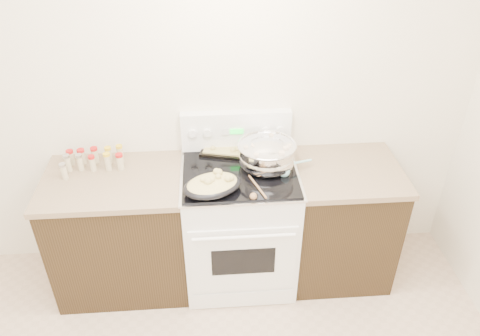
{
  "coord_description": "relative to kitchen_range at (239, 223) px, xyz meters",
  "views": [
    {
      "loc": [
        0.16,
        -1.11,
        2.67
      ],
      "look_at": [
        0.35,
        1.37,
        1.0
      ],
      "focal_mm": 35.0,
      "sensor_mm": 36.0,
      "label": 1
    }
  ],
  "objects": [
    {
      "name": "baking_sheet",
      "position": [
        -0.02,
        0.27,
        0.47
      ],
      "size": [
        0.5,
        0.4,
        0.06
      ],
      "color": "black",
      "rests_on": "kitchen_range"
    },
    {
      "name": "room_shell",
      "position": [
        -0.35,
        -1.42,
        1.21
      ],
      "size": [
        4.1,
        3.6,
        2.75
      ],
      "color": "white",
      "rests_on": "ground"
    },
    {
      "name": "wooden_spoon",
      "position": [
        0.08,
        -0.26,
        0.46
      ],
      "size": [
        0.1,
        0.25,
        0.04
      ],
      "color": "#986D45",
      "rests_on": "kitchen_range"
    },
    {
      "name": "counter_left",
      "position": [
        -0.83,
        0.01,
        -0.03
      ],
      "size": [
        0.93,
        0.67,
        0.92
      ],
      "color": "black",
      "rests_on": "ground"
    },
    {
      "name": "counter_right",
      "position": [
        0.73,
        0.01,
        -0.03
      ],
      "size": [
        0.73,
        0.67,
        0.92
      ],
      "color": "black",
      "rests_on": "ground"
    },
    {
      "name": "kitchen_range",
      "position": [
        0.0,
        0.0,
        0.0
      ],
      "size": [
        0.78,
        0.73,
        1.22
      ],
      "color": "white",
      "rests_on": "ground"
    },
    {
      "name": "roasting_pan",
      "position": [
        -0.18,
        -0.21,
        0.5
      ],
      "size": [
        0.43,
        0.37,
        0.11
      ],
      "color": "black",
      "rests_on": "kitchen_range"
    },
    {
      "name": "mixing_bowl",
      "position": [
        0.18,
        0.04,
        0.54
      ],
      "size": [
        0.48,
        0.48,
        0.23
      ],
      "color": "silver",
      "rests_on": "kitchen_range"
    },
    {
      "name": "blue_ladle",
      "position": [
        0.29,
        -0.07,
        0.49
      ],
      "size": [
        0.25,
        0.17,
        0.1
      ],
      "color": "#9FE4ED",
      "rests_on": "kitchen_range"
    },
    {
      "name": "spice_jars",
      "position": [
        -0.97,
        0.15,
        0.49
      ],
      "size": [
        0.39,
        0.22,
        0.13
      ],
      "color": "#BFB28C",
      "rests_on": "counter_left"
    }
  ]
}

